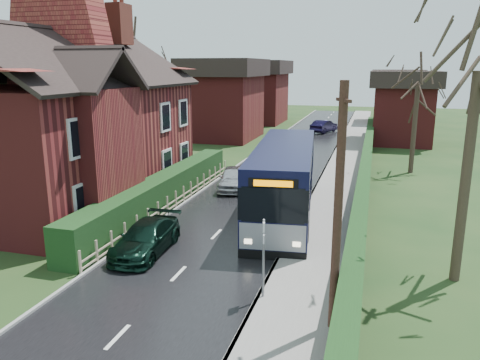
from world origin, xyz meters
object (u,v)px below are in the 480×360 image
(car_silver, at_px, (233,178))
(telegraph_pole, at_px, (338,212))
(brick_house, at_px, (69,118))
(car_green, at_px, (146,238))
(bus, at_px, (284,181))
(bus_stop_sign, at_px, (264,248))

(car_silver, bearing_deg, telegraph_pole, -73.15)
(brick_house, height_order, telegraph_pole, brick_house)
(brick_house, xyz_separation_m, car_green, (6.81, -5.34, -3.79))
(brick_house, bearing_deg, car_green, -38.14)
(car_green, relative_size, telegraph_pole, 0.61)
(car_green, bearing_deg, brick_house, 139.10)
(bus, height_order, car_silver, bus)
(brick_house, distance_m, car_silver, 9.36)
(telegraph_pole, bearing_deg, brick_house, 122.85)
(car_silver, distance_m, telegraph_pole, 15.40)
(car_silver, height_order, car_green, car_silver)
(bus, bearing_deg, car_green, -130.99)
(telegraph_pole, bearing_deg, car_silver, 92.01)
(brick_house, height_order, car_green, brick_house)
(car_silver, distance_m, car_green, 9.98)
(car_silver, xyz_separation_m, car_green, (-0.43, -9.97, -0.06))
(bus, relative_size, telegraph_pole, 1.71)
(brick_house, xyz_separation_m, car_silver, (7.23, 4.63, -3.73))
(car_silver, xyz_separation_m, telegraph_pole, (6.87, -13.52, 2.69))
(brick_house, relative_size, car_silver, 3.83)
(brick_house, distance_m, bus_stop_sign, 14.49)
(telegraph_pole, bearing_deg, bus_stop_sign, 127.75)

